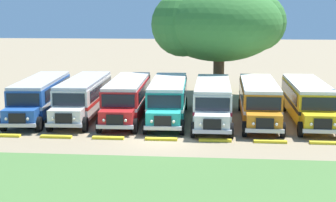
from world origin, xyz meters
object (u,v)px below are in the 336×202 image
parked_bus_slot_2 (127,97)px  parked_bus_slot_4 (213,100)px  parked_bus_slot_1 (84,96)px  parked_bus_slot_6 (307,99)px  broad_shade_tree (219,24)px  parked_bus_slot_0 (40,96)px  parked_bus_slot_3 (168,97)px  parked_bus_slot_5 (259,99)px

parked_bus_slot_2 → parked_bus_slot_4: size_ratio=1.00×
parked_bus_slot_4 → parked_bus_slot_1: bearing=-94.7°
parked_bus_slot_4 → parked_bus_slot_6: 6.87m
parked_bus_slot_6 → broad_shade_tree: 12.59m
parked_bus_slot_0 → parked_bus_slot_2: size_ratio=1.01×
parked_bus_slot_2 → parked_bus_slot_3: bearing=87.3°
parked_bus_slot_1 → parked_bus_slot_5: 13.09m
parked_bus_slot_1 → parked_bus_slot_0: bearing=-87.0°
parked_bus_slot_6 → parked_bus_slot_4: bearing=-83.3°
parked_bus_slot_2 → parked_bus_slot_1: bearing=-93.8°
parked_bus_slot_4 → parked_bus_slot_6: same height
parked_bus_slot_1 → parked_bus_slot_6: 16.58m
parked_bus_slot_3 → parked_bus_slot_4: bearing=77.3°
parked_bus_slot_0 → parked_bus_slot_6: size_ratio=1.01×
parked_bus_slot_2 → parked_bus_slot_4: (6.36, -0.71, 0.00)m
parked_bus_slot_5 → parked_bus_slot_6: bearing=94.4°
parked_bus_slot_1 → parked_bus_slot_3: bearing=86.7°
parked_bus_slot_1 → parked_bus_slot_4: size_ratio=1.00×
parked_bus_slot_4 → broad_shade_tree: size_ratio=0.89×
parked_bus_slot_2 → parked_bus_slot_5: bearing=87.2°
parked_bus_slot_6 → broad_shade_tree: size_ratio=0.89×
broad_shade_tree → parked_bus_slot_4: bearing=-92.6°
parked_bus_slot_0 → parked_bus_slot_3: 9.73m
parked_bus_slot_4 → parked_bus_slot_2: bearing=-96.1°
parked_bus_slot_3 → broad_shade_tree: size_ratio=0.89×
parked_bus_slot_2 → parked_bus_slot_0: bearing=-90.5°
parked_bus_slot_3 → parked_bus_slot_6: 10.13m
parked_bus_slot_6 → broad_shade_tree: (-6.37, 9.56, 5.16)m
parked_bus_slot_5 → parked_bus_slot_6: size_ratio=1.00×
parked_bus_slot_2 → parked_bus_slot_6: bearing=88.4°
parked_bus_slot_3 → parked_bus_slot_5: (6.64, -0.14, 0.00)m
parked_bus_slot_1 → parked_bus_slot_2: 3.38m
parked_bus_slot_1 → parked_bus_slot_3: size_ratio=1.00×
parked_bus_slot_4 → broad_shade_tree: bearing=177.6°
parked_bus_slot_3 → parked_bus_slot_6: (10.13, 0.05, 0.00)m
parked_bus_slot_1 → broad_shade_tree: 14.82m
parked_bus_slot_0 → parked_bus_slot_5: (16.36, -0.08, 0.00)m
parked_bus_slot_2 → parked_bus_slot_6: 13.20m
parked_bus_slot_1 → parked_bus_slot_6: bearing=87.9°
parked_bus_slot_0 → parked_bus_slot_4: same height
parked_bus_slot_4 → broad_shade_tree: (0.47, 10.25, 5.16)m
parked_bus_slot_3 → broad_shade_tree: broad_shade_tree is taller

